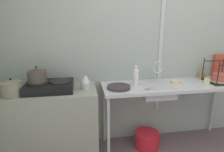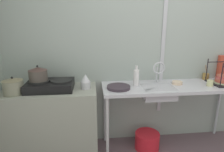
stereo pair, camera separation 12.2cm
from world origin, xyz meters
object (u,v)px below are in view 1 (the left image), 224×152
stove (50,86)px  small_bowl_on_drainboard (175,82)px  pot_beside_stove (12,88)px  sink_basin (157,91)px  pot_on_left_burner (37,75)px  faucet (157,69)px  bucket_on_floor (147,139)px  utensil_jar (202,75)px  cereal_box (220,66)px  frying_pan (119,87)px  percolator (86,82)px  dish_rack (219,78)px  cup_by_rack (207,82)px  bottle_by_sink (136,77)px

stove → small_bowl_on_drainboard: 1.59m
pot_beside_stove → sink_basin: size_ratio=0.55×
pot_on_left_burner → small_bowl_on_drainboard: pot_on_left_burner is taller
faucet → bucket_on_floor: size_ratio=0.89×
sink_basin → faucet: (0.04, 0.13, 0.26)m
utensil_jar → faucet: bearing=-170.2°
cereal_box → frying_pan: bearing=-161.5°
percolator → cereal_box: cereal_box is taller
stove → frying_pan: stove is taller
pot_beside_stove → stove: bearing=16.8°
stove → percolator: 0.42m
small_bowl_on_drainboard → frying_pan: bearing=-173.2°
small_bowl_on_drainboard → bucket_on_floor: size_ratio=0.40×
dish_rack → cup_by_rack: bearing=-165.0°
small_bowl_on_drainboard → pot_beside_stove: bearing=-175.6°
dish_rack → small_bowl_on_drainboard: (-0.60, 0.06, -0.04)m
faucet → bottle_by_sink: size_ratio=1.13×
stove → cereal_box: cereal_box is taller
percolator → sink_basin: bearing=-2.5°
pot_on_left_burner → bottle_by_sink: pot_on_left_burner is taller
faucet → dish_rack: dish_rack is taller
stove → cup_by_rack: bearing=-2.3°
bottle_by_sink → dish_rack: bearing=-2.6°
percolator → frying_pan: percolator is taller
percolator → bottle_by_sink: bottle_by_sink is taller
pot_on_left_burner → percolator: size_ratio=1.20×
dish_rack → cereal_box: 0.31m
dish_rack → bucket_on_floor: 1.28m
pot_on_left_burner → cup_by_rack: bearing=-2.2°
percolator → sink_basin: size_ratio=0.44×
pot_beside_stove → sink_basin: bearing=2.2°
cup_by_rack → pot_on_left_burner: bearing=177.8°
small_bowl_on_drainboard → bucket_on_floor: (-0.38, -0.05, -0.80)m
percolator → utensil_jar: utensil_jar is taller
pot_beside_stove → cereal_box: size_ratio=0.66×
cup_by_rack → frying_pan: bearing=178.8°
pot_beside_stove → sink_basin: (1.68, 0.06, -0.16)m
frying_pan → small_bowl_on_drainboard: bearing=6.8°
dish_rack → cup_by_rack: size_ratio=4.25×
small_bowl_on_drainboard → bottle_by_sink: size_ratio=0.50×
sink_basin → utensil_jar: bearing=18.1°
percolator → utensil_jar: (1.67, 0.22, -0.04)m
stove → cup_by_rack: (1.96, -0.08, -0.02)m
pot_on_left_burner → cup_by_rack: size_ratio=2.81×
stove → bucket_on_floor: (1.21, -0.01, -0.83)m
pot_on_left_burner → cup_by_rack: 2.10m
pot_on_left_burner → sink_basin: 1.46m
percolator → cereal_box: size_ratio=0.53×
percolator → dish_rack: dish_rack is taller
percolator → sink_basin: (0.89, -0.04, -0.15)m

